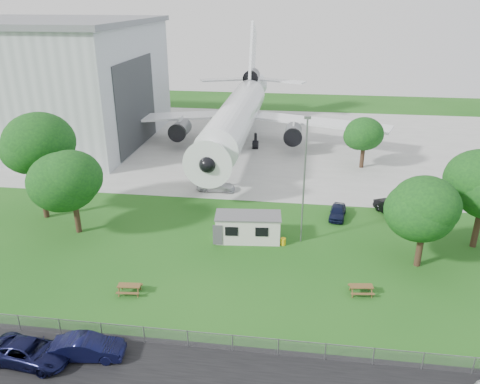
# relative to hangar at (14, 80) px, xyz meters

# --- Properties ---
(ground) EXTENTS (160.00, 160.00, 0.00)m
(ground) POSITION_rel_hangar_xyz_m (37.97, -36.00, -9.41)
(ground) COLOR #2C6820
(concrete_apron) EXTENTS (120.00, 46.00, 0.03)m
(concrete_apron) POSITION_rel_hangar_xyz_m (37.97, 2.00, -9.39)
(concrete_apron) COLOR #B7B7B2
(concrete_apron) RESTS_ON ground
(hangar) EXTENTS (43.00, 31.00, 18.55)m
(hangar) POSITION_rel_hangar_xyz_m (0.00, 0.00, 0.00)
(hangar) COLOR #B2B7BC
(hangar) RESTS_ON ground
(airliner) EXTENTS (46.36, 47.73, 17.69)m
(airliner) POSITION_rel_hangar_xyz_m (35.97, -0.14, -4.14)
(airliner) COLOR white
(airliner) RESTS_ON ground
(site_cabin) EXTENTS (6.86, 3.26, 2.62)m
(site_cabin) POSITION_rel_hangar_xyz_m (41.15, -30.15, -8.09)
(site_cabin) COLOR silver
(site_cabin) RESTS_ON ground
(picnic_west) EXTENTS (1.92, 1.64, 0.76)m
(picnic_west) POSITION_rel_hangar_xyz_m (32.98, -40.18, -9.41)
(picnic_west) COLOR brown
(picnic_west) RESTS_ON ground
(picnic_east) EXTENTS (1.97, 1.71, 0.76)m
(picnic_east) POSITION_rel_hangar_xyz_m (50.98, -37.80, -9.41)
(picnic_east) COLOR brown
(picnic_east) RESTS_ON ground
(fence) EXTENTS (58.00, 0.04, 1.30)m
(fence) POSITION_rel_hangar_xyz_m (37.97, -45.50, -9.41)
(fence) COLOR gray
(fence) RESTS_ON ground
(lamp_mast) EXTENTS (0.16, 0.16, 12.00)m
(lamp_mast) POSITION_rel_hangar_xyz_m (46.17, -29.80, -3.41)
(lamp_mast) COLOR slate
(lamp_mast) RESTS_ON ground
(tree_west_big) EXTENTS (7.44, 7.44, 11.15)m
(tree_west_big) POSITION_rel_hangar_xyz_m (19.37, -28.06, -1.99)
(tree_west_big) COLOR #382619
(tree_west_big) RESTS_ON ground
(tree_west_small) EXTENTS (6.78, 6.78, 8.95)m
(tree_west_small) POSITION_rel_hangar_xyz_m (24.30, -30.81, -3.86)
(tree_west_small) COLOR #382619
(tree_west_small) RESTS_ON ground
(tree_east_front) EXTENTS (6.31, 6.31, 8.22)m
(tree_east_front) POSITION_rel_hangar_xyz_m (56.26, -32.77, -4.35)
(tree_east_front) COLOR #382619
(tree_east_front) RESTS_ON ground
(tree_far_apron) EXTENTS (5.33, 5.33, 7.43)m
(tree_far_apron) POSITION_rel_hangar_xyz_m (54.01, -7.67, -4.66)
(tree_far_apron) COLOR #382619
(tree_far_apron) RESTS_ON ground
(car_centre_sedan) EXTENTS (4.80, 2.17, 1.53)m
(car_centre_sedan) POSITION_rel_hangar_xyz_m (32.83, -47.33, -8.64)
(car_centre_sedan) COLOR black
(car_centre_sedan) RESTS_ON ground
(car_west_estate) EXTENTS (5.55, 2.96, 1.48)m
(car_west_estate) POSITION_rel_hangar_xyz_m (29.37, -48.19, -8.67)
(car_west_estate) COLOR black
(car_west_estate) RESTS_ON ground
(car_ne_hatch) EXTENTS (2.15, 4.10, 1.33)m
(car_ne_hatch) POSITION_rel_hangar_xyz_m (49.90, -24.11, -8.74)
(car_ne_hatch) COLOR black
(car_ne_hatch) RESTS_ON ground
(car_ne_sedan) EXTENTS (3.32, 4.70, 1.47)m
(car_ne_sedan) POSITION_rel_hangar_xyz_m (55.52, -22.78, -8.67)
(car_ne_sedan) COLOR black
(car_ne_sedan) RESTS_ON ground
(car_apron_van) EXTENTS (4.61, 1.91, 1.33)m
(car_apron_van) POSITION_rel_hangar_xyz_m (35.85, -18.55, -8.74)
(car_apron_van) COLOR silver
(car_apron_van) RESTS_ON ground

